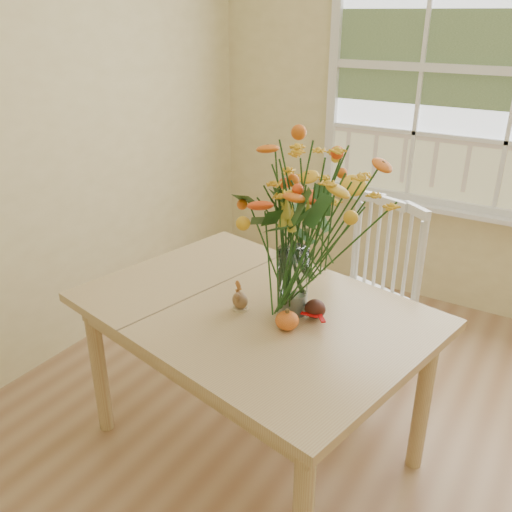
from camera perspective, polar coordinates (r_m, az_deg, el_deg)
The scene contains 6 objects.
dining_table at distance 2.30m, azimuth -0.26°, elevation -7.27°, with size 1.56×1.25×0.75m.
windsor_chair at distance 2.88m, azimuth 12.04°, elevation -3.17°, with size 0.57×0.56×0.99m.
flower_vase at distance 2.04m, azimuth 4.11°, elevation 4.30°, with size 0.58×0.58×0.69m.
pumpkin at distance 2.08m, azimuth 3.29°, elevation -6.88°, with size 0.09×0.09×0.07m, color #C65417.
turkey_figurine at distance 2.21m, azimuth -1.70°, elevation -4.69°, with size 0.10×0.10×0.10m.
dark_gourd at distance 2.16m, azimuth 6.23°, elevation -5.65°, with size 0.13×0.11×0.08m.
Camera 1 is at (0.42, -1.28, 1.86)m, focal length 38.00 mm.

